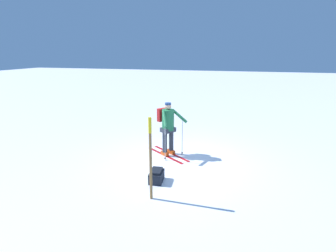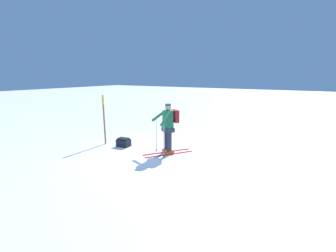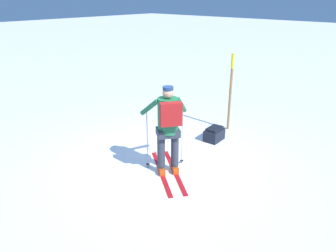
# 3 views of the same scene
# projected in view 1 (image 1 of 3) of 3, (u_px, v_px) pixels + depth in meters

# --- Properties ---
(ground_plane) EXTENTS (80.00, 80.00, 0.00)m
(ground_plane) POSITION_uv_depth(u_px,v_px,m) (180.00, 160.00, 8.27)
(ground_plane) COLOR white
(skier) EXTENTS (1.65, 1.33, 1.75)m
(skier) POSITION_uv_depth(u_px,v_px,m) (168.00, 125.00, 8.43)
(skier) COLOR red
(skier) RESTS_ON ground_plane
(dropped_backpack) EXTENTS (0.38, 0.52, 0.33)m
(dropped_backpack) POSITION_uv_depth(u_px,v_px,m) (156.00, 176.00, 6.86)
(dropped_backpack) COLOR black
(dropped_backpack) RESTS_ON ground_plane
(trail_marker) EXTENTS (0.07, 0.07, 1.95)m
(trail_marker) POSITION_uv_depth(u_px,v_px,m) (150.00, 153.00, 5.79)
(trail_marker) COLOR olive
(trail_marker) RESTS_ON ground_plane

